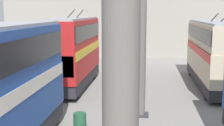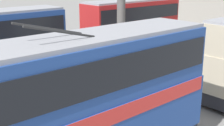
% 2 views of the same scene
% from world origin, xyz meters
% --- Properties ---
extents(depot_back_wall, '(0.50, 36.00, 7.03)m').
position_xyz_m(depot_back_wall, '(33.82, 0.00, 3.52)').
color(depot_back_wall, gray).
rests_on(depot_back_wall, ground_plane).
extents(support_column_far, '(0.86, 0.86, 8.19)m').
position_xyz_m(support_column_far, '(11.57, 0.00, 3.97)').
color(support_column_far, '#605B56').
rests_on(support_column_far, ground_plane).
extents(bus_left_far, '(10.83, 2.54, 5.48)m').
position_xyz_m(bus_left_far, '(18.90, -5.18, 2.77)').
color(bus_left_far, black).
rests_on(bus_left_far, ground_plane).
extents(bus_right_mid, '(9.04, 2.54, 5.74)m').
position_xyz_m(bus_right_mid, '(17.61, 5.18, 2.92)').
color(bus_right_mid, black).
rests_on(bus_right_mid, ground_plane).
extents(oil_drum, '(0.63, 0.63, 0.85)m').
position_xyz_m(oil_drum, '(9.07, 2.80, 0.42)').
color(oil_drum, '#235638').
rests_on(oil_drum, ground_plane).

